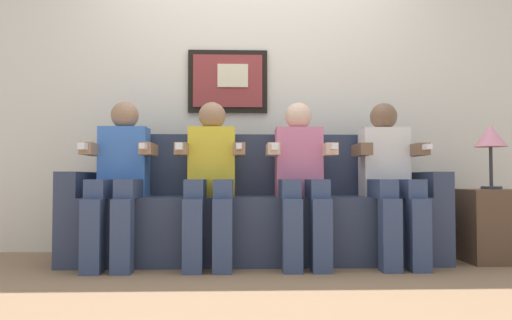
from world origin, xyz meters
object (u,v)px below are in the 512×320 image
Objects in this scene: person_leftmost at (120,174)px; side_table_right at (491,225)px; person_left_center at (211,174)px; person_right_center at (301,174)px; table_lamp at (491,139)px; person_rightmost at (390,174)px; couch at (255,216)px.

person_leftmost is 2.57m from side_table_right.
person_left_center is 0.61m from person_right_center.
person_rightmost is at bearing -172.47° from table_lamp.
couch is 5.15× the size of side_table_right.
couch is 5.60× the size of table_lamp.
person_rightmost is 0.81m from table_lamp.
table_lamp is (1.67, -0.07, 0.55)m from couch.
person_leftmost is 2.41× the size of table_lamp.
couch is 0.46m from person_left_center.
couch is 0.97m from person_leftmost.
couch is 2.32× the size of person_leftmost.
person_leftmost is 1.82m from person_rightmost.
side_table_right is (1.64, -0.11, -0.06)m from couch.
person_rightmost is (1.82, 0.00, -0.00)m from person_leftmost.
table_lamp is at bearing 4.21° from person_right_center.
person_right_center is at bearing -177.36° from side_table_right.
person_rightmost is at bearing 0.04° from person_right_center.
person_leftmost reaches higher than couch.
person_left_center is (0.61, 0.00, 0.00)m from person_leftmost.
couch is at bearing 176.24° from side_table_right.
table_lamp is at bearing -2.35° from couch.
person_rightmost is 0.81m from side_table_right.
table_lamp is (0.03, 0.04, 0.61)m from side_table_right.
person_right_center is 2.41× the size of table_lamp.
person_leftmost is 1.00× the size of person_rightmost.
person_rightmost is (0.91, -0.17, 0.29)m from couch.
person_left_center and person_right_center have the same top height.
couch is 2.32× the size of person_rightmost.
person_right_center reaches higher than couch.
person_rightmost is at bearing -175.20° from side_table_right.
person_right_center is 1.39m from table_lamp.
person_right_center is 1.00× the size of person_rightmost.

